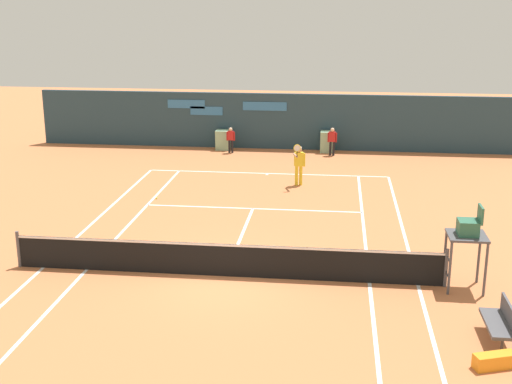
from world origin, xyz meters
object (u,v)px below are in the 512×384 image
object	(u,v)px
umpire_chair	(468,234)
ball_kid_left_post	(332,140)
player_on_baseline	(299,162)
ball_kid_right_post	(231,138)
tennis_ball_mid_court	(156,198)
equipment_bag	(499,360)
player_bench	(501,320)

from	to	relation	value
umpire_chair	ball_kid_left_post	xyz separation A→B (m)	(-3.68, 15.73, -0.74)
player_on_baseline	ball_kid_left_post	distance (m)	5.94
player_on_baseline	ball_kid_right_post	size ratio (longest dim) A/B	1.43
tennis_ball_mid_court	ball_kid_left_post	bearing A→B (deg)	51.79
ball_kid_right_post	equipment_bag	bearing A→B (deg)	113.28
player_bench	ball_kid_right_post	distance (m)	20.71
equipment_bag	player_on_baseline	bearing A→B (deg)	109.68
umpire_chair	player_on_baseline	xyz separation A→B (m)	(-4.99, 9.93, -0.55)
ball_kid_left_post	tennis_ball_mid_court	distance (m)	10.80
umpire_chair	equipment_bag	world-z (taller)	umpire_chair
ball_kid_left_post	player_on_baseline	bearing A→B (deg)	85.06
player_bench	tennis_ball_mid_court	world-z (taller)	player_bench
player_bench	player_on_baseline	xyz separation A→B (m)	(-5.30, 12.84, 0.47)
player_on_baseline	tennis_ball_mid_court	bearing A→B (deg)	8.76
player_bench	player_on_baseline	bearing A→B (deg)	22.42
equipment_bag	ball_kid_right_post	size ratio (longest dim) A/B	0.80
umpire_chair	equipment_bag	xyz separation A→B (m)	(0.03, -4.09, -1.38)
umpire_chair	player_bench	world-z (taller)	umpire_chair
ball_kid_left_post	player_bench	bearing A→B (deg)	109.88
umpire_chair	tennis_ball_mid_court	size ratio (longest dim) A/B	34.02
player_bench	player_on_baseline	distance (m)	13.89
umpire_chair	player_on_baseline	bearing A→B (deg)	26.67
player_on_baseline	player_bench	bearing A→B (deg)	94.66
tennis_ball_mid_court	player_on_baseline	bearing A→B (deg)	26.53
ball_kid_right_post	umpire_chair	bearing A→B (deg)	118.47
player_bench	ball_kid_left_post	size ratio (longest dim) A/B	1.07
umpire_chair	equipment_bag	distance (m)	4.32
ball_kid_left_post	ball_kid_right_post	bearing A→B (deg)	7.80
umpire_chair	ball_kid_right_post	bearing A→B (deg)	29.05
player_bench	ball_kid_right_post	world-z (taller)	ball_kid_right_post
player_bench	tennis_ball_mid_court	distance (m)	14.73
ball_kid_left_post	tennis_ball_mid_court	xyz separation A→B (m)	(-6.66, -8.46, -0.76)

